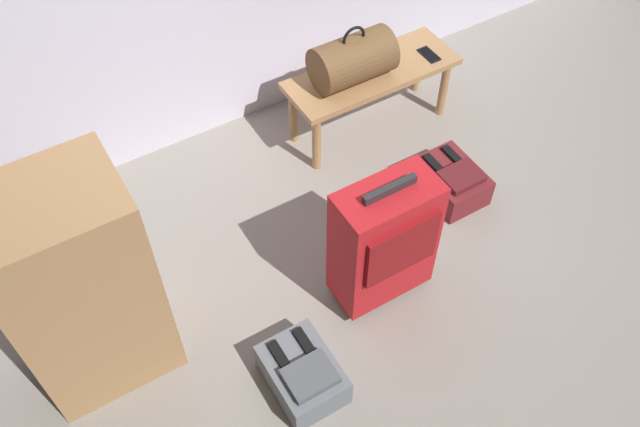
# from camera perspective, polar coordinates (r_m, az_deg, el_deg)

# --- Properties ---
(ground_plane) EXTENTS (6.60, 6.60, 0.00)m
(ground_plane) POSITION_cam_1_polar(r_m,az_deg,el_deg) (3.43, 8.01, -6.09)
(ground_plane) COLOR gray
(bench) EXTENTS (1.00, 0.36, 0.42)m
(bench) POSITION_cam_1_polar(r_m,az_deg,el_deg) (3.92, 4.33, 11.12)
(bench) COLOR #A87A4C
(bench) RESTS_ON ground
(duffel_bag_brown) EXTENTS (0.44, 0.26, 0.34)m
(duffel_bag_brown) POSITION_cam_1_polar(r_m,az_deg,el_deg) (3.74, 2.76, 12.78)
(duffel_bag_brown) COLOR brown
(duffel_bag_brown) RESTS_ON bench
(cell_phone) EXTENTS (0.07, 0.14, 0.01)m
(cell_phone) POSITION_cam_1_polar(r_m,az_deg,el_deg) (4.02, 9.12, 13.02)
(cell_phone) COLOR black
(cell_phone) RESTS_ON bench
(suitcase_upright_red) EXTENTS (0.46, 0.26, 0.76)m
(suitcase_upright_red) POSITION_cam_1_polar(r_m,az_deg,el_deg) (3.09, 5.41, -2.30)
(suitcase_upright_red) COLOR red
(suitcase_upright_red) RESTS_ON ground
(backpack_grey) EXTENTS (0.28, 0.38, 0.21)m
(backpack_grey) POSITION_cam_1_polar(r_m,az_deg,el_deg) (3.06, -1.44, -13.31)
(backpack_grey) COLOR slate
(backpack_grey) RESTS_ON ground
(backpack_maroon) EXTENTS (0.28, 0.38, 0.21)m
(backpack_maroon) POSITION_cam_1_polar(r_m,az_deg,el_deg) (3.77, 10.94, 2.71)
(backpack_maroon) COLOR maroon
(backpack_maroon) RESTS_ON ground
(side_cabinet) EXTENTS (0.56, 0.44, 1.10)m
(side_cabinet) POSITION_cam_1_polar(r_m,az_deg,el_deg) (2.90, -19.41, -5.98)
(side_cabinet) COLOR #A87A4C
(side_cabinet) RESTS_ON ground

